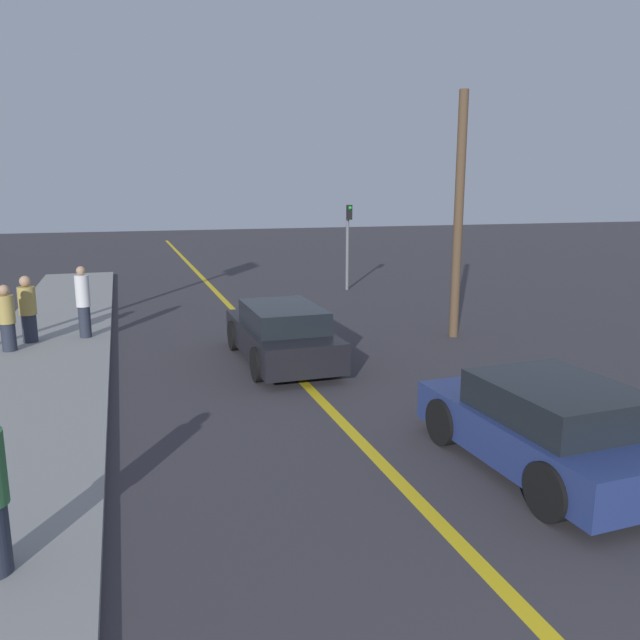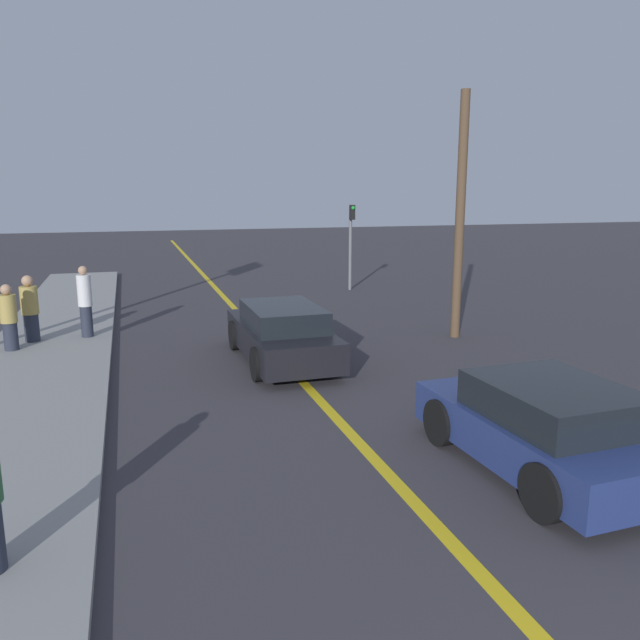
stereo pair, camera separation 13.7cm
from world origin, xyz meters
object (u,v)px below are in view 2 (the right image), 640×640
object	(u,v)px
car_ahead_center	(282,334)
utility_pole	(460,218)
pedestrian_mid_group	(9,318)
pedestrian_by_sign	(85,301)
traffic_light	(351,237)
car_near_right_lane	(545,427)
pedestrian_far_standing	(30,309)

from	to	relation	value
car_ahead_center	utility_pole	bearing A→B (deg)	11.24
pedestrian_mid_group	pedestrian_by_sign	world-z (taller)	pedestrian_by_sign
car_ahead_center	traffic_light	size ratio (longest dim) A/B	1.33
traffic_light	car_near_right_lane	bearing A→B (deg)	-100.23
car_near_right_lane	pedestrian_by_sign	world-z (taller)	pedestrian_by_sign
car_ahead_center	traffic_light	bearing A→B (deg)	61.21
pedestrian_far_standing	pedestrian_by_sign	distance (m)	1.29
car_ahead_center	pedestrian_far_standing	size ratio (longest dim) A/B	2.63
pedestrian_far_standing	pedestrian_mid_group	bearing A→B (deg)	-113.94
pedestrian_mid_group	car_ahead_center	bearing A→B (deg)	-21.95
pedestrian_mid_group	pedestrian_by_sign	distance (m)	1.88
pedestrian_far_standing	car_near_right_lane	bearing A→B (deg)	-51.36
pedestrian_mid_group	utility_pole	world-z (taller)	utility_pole
car_ahead_center	pedestrian_by_sign	distance (m)	5.46
pedestrian_by_sign	pedestrian_far_standing	bearing A→B (deg)	-174.54
pedestrian_mid_group	pedestrian_far_standing	bearing A→B (deg)	66.06
pedestrian_mid_group	utility_pole	distance (m)	11.24
pedestrian_mid_group	traffic_light	distance (m)	12.95
car_near_right_lane	traffic_light	world-z (taller)	traffic_light
car_ahead_center	pedestrian_far_standing	bearing A→B (deg)	149.92
pedestrian_far_standing	traffic_light	bearing A→B (deg)	29.64
car_near_right_lane	pedestrian_far_standing	xyz separation A→B (m)	(-7.75, 9.70, 0.31)
car_near_right_lane	pedestrian_far_standing	distance (m)	12.42
pedestrian_far_standing	pedestrian_by_sign	bearing A→B (deg)	5.46
pedestrian_by_sign	traffic_light	size ratio (longest dim) A/B	0.56
car_ahead_center	pedestrian_by_sign	xyz separation A→B (m)	(-4.32, 3.32, 0.40)
car_near_right_lane	pedestrian_mid_group	size ratio (longest dim) A/B	2.50
pedestrian_far_standing	utility_pole	bearing A→B (deg)	-11.61
pedestrian_mid_group	pedestrian_by_sign	xyz separation A→B (m)	(1.63, 0.92, 0.14)
pedestrian_mid_group	pedestrian_by_sign	size ratio (longest dim) A/B	0.86
pedestrian_mid_group	car_near_right_lane	bearing A→B (deg)	-47.68
car_ahead_center	pedestrian_far_standing	xyz separation A→B (m)	(-5.60, 3.20, 0.30)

